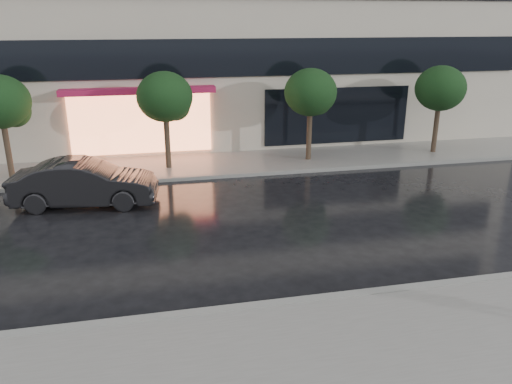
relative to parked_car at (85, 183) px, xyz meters
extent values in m
plane|color=black|center=(5.88, -6.43, -0.77)|extent=(120.00, 120.00, 0.00)
cube|color=slate|center=(5.88, -9.68, -0.71)|extent=(60.00, 4.50, 0.12)
cube|color=slate|center=(5.88, 3.82, -0.71)|extent=(60.00, 3.50, 0.12)
cube|color=gray|center=(5.88, -7.43, -0.70)|extent=(60.00, 0.25, 0.14)
cube|color=gray|center=(5.88, 2.07, -0.70)|extent=(60.00, 0.25, 0.14)
cube|color=black|center=(5.88, 5.51, 3.53)|extent=(28.00, 0.12, 1.60)
cube|color=#FF8C59|center=(1.88, 5.49, 0.83)|extent=(6.00, 0.10, 2.60)
cube|color=#A81948|center=(1.88, 5.16, 2.28)|extent=(6.40, 0.70, 0.25)
cube|color=black|center=(10.88, 5.51, 0.83)|extent=(7.00, 0.10, 2.60)
cylinder|color=#33261C|center=(-3.12, 3.57, 0.33)|extent=(0.22, 0.22, 2.20)
ellipsoid|color=black|center=(-3.12, 3.57, 2.23)|extent=(2.20, 2.20, 1.98)
sphere|color=black|center=(-2.72, 3.77, 1.83)|extent=(1.20, 1.20, 1.20)
cylinder|color=#33261C|center=(2.88, 3.57, 0.33)|extent=(0.22, 0.22, 2.20)
ellipsoid|color=black|center=(2.88, 3.57, 2.23)|extent=(2.20, 2.20, 1.98)
sphere|color=black|center=(3.28, 3.77, 1.83)|extent=(1.20, 1.20, 1.20)
cylinder|color=#33261C|center=(8.88, 3.57, 0.33)|extent=(0.22, 0.22, 2.20)
ellipsoid|color=black|center=(8.88, 3.57, 2.23)|extent=(2.20, 2.20, 1.98)
sphere|color=black|center=(9.28, 3.77, 1.83)|extent=(1.20, 1.20, 1.20)
cylinder|color=#33261C|center=(14.88, 3.57, 0.33)|extent=(0.22, 0.22, 2.20)
ellipsoid|color=black|center=(14.88, 3.57, 2.23)|extent=(2.20, 2.20, 1.98)
sphere|color=black|center=(15.28, 3.77, 1.83)|extent=(1.20, 1.20, 1.20)
imported|color=black|center=(0.00, 0.00, 0.00)|extent=(4.82, 2.17, 1.53)
camera|label=1|loc=(2.22, -16.46, 5.11)|focal=35.00mm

